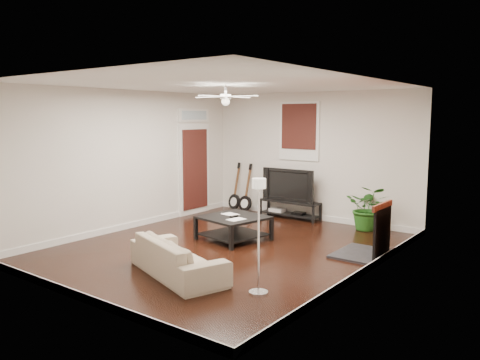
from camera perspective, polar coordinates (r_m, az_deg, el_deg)
name	(u,v)px	position (r m, az deg, el deg)	size (l,w,h in m)	color
room	(226,168)	(8.18, -1.69, 1.44)	(5.01, 6.01, 2.81)	black
brick_accent	(390,173)	(7.84, 17.42, 0.83)	(0.02, 2.20, 2.80)	brown
fireplace	(370,229)	(8.10, 15.23, -5.63)	(0.80, 1.10, 0.92)	black
window_back	(299,131)	(10.77, 7.01, 5.79)	(1.00, 0.06, 1.30)	#37140F
door_left	(195,161)	(11.23, -5.42, 2.30)	(0.08, 1.00, 2.50)	white
tv_stand	(290,209)	(10.85, 5.93, -3.50)	(1.41, 0.38, 0.40)	black
tv	(291,185)	(10.77, 6.02, -0.54)	(1.27, 0.17, 0.73)	black
coffee_table	(233,228)	(8.92, -0.78, -5.72)	(1.06, 1.06, 0.44)	black
sofa	(178,257)	(7.04, -7.44, -9.02)	(1.85, 0.72, 0.54)	tan
floor_lamp	(259,236)	(6.15, 2.23, -6.72)	(0.25, 0.25, 1.51)	silver
potted_plant	(368,208)	(9.95, 15.00, -3.20)	(0.82, 0.71, 0.91)	#225F1B
guitar_left	(234,186)	(11.62, -0.69, -0.76)	(0.36, 0.26, 1.18)	black
guitar_right	(245,188)	(11.39, 0.61, -0.93)	(0.36, 0.26, 1.18)	black
ceiling_fan	(226,97)	(8.14, -1.72, 9.87)	(1.24, 1.24, 0.32)	white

